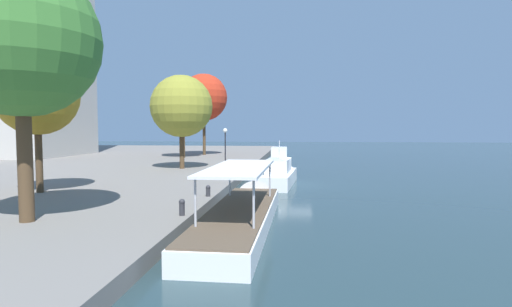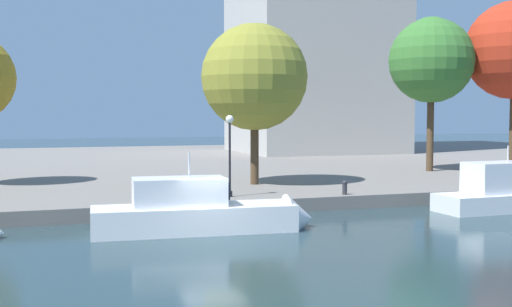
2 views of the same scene
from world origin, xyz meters
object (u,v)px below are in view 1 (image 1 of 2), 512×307
(motor_yacht_2, at_px, (279,161))
(mooring_bollard_0, at_px, (245,163))
(tree_4, at_px, (38,95))
(tree_0, at_px, (182,98))
(tree_1, at_px, (202,97))
(tree_2, at_px, (182,107))
(mooring_bollard_1, at_px, (208,190))
(tour_boat_0, at_px, (242,218))
(mooring_bollard_2, at_px, (182,207))
(motor_yacht_1, at_px, (280,177))
(tree_3, at_px, (16,38))
(lamp_post, at_px, (225,144))

(motor_yacht_2, xyz_separation_m, mooring_bollard_0, (-8.33, 3.43, 0.48))
(tree_4, bearing_deg, tree_0, -0.79)
(tree_1, distance_m, tree_2, 22.29)
(mooring_bollard_1, relative_size, tree_4, 0.08)
(tree_4, bearing_deg, tour_boat_0, -108.26)
(tree_1, bearing_deg, mooring_bollard_2, -167.85)
(motor_yacht_1, xyz_separation_m, tree_3, (-18.62, 10.88, 8.26))
(tour_boat_0, xyz_separation_m, mooring_bollard_2, (-1.40, 2.78, 0.80))
(mooring_bollard_1, bearing_deg, tree_4, 87.40)
(lamp_post, bearing_deg, tour_boat_0, -167.01)
(tree_1, bearing_deg, tree_4, 177.16)
(lamp_post, height_order, tree_2, tree_2)
(mooring_bollard_2, bearing_deg, tree_0, 16.20)
(tree_1, bearing_deg, tour_boat_0, -163.97)
(tree_0, relative_size, tree_1, 0.92)
(tree_1, bearing_deg, lamp_post, -161.86)
(mooring_bollard_2, bearing_deg, lamp_post, 3.96)
(motor_yacht_1, distance_m, mooring_bollard_0, 9.66)
(mooring_bollard_2, relative_size, tree_0, 0.07)
(tour_boat_0, distance_m, tree_3, 13.34)
(mooring_bollard_1, xyz_separation_m, tree_2, (16.72, 6.46, 6.08))
(mooring_bollard_1, bearing_deg, lamp_post, 5.76)
(mooring_bollard_2, relative_size, tree_1, 0.06)
(mooring_bollard_1, relative_size, lamp_post, 0.17)
(tree_4, bearing_deg, lamp_post, -37.52)
(tree_2, bearing_deg, tree_3, 179.01)
(tour_boat_0, bearing_deg, tree_0, 21.59)
(motor_yacht_1, relative_size, tree_1, 0.76)
(mooring_bollard_1, xyz_separation_m, lamp_post, (13.65, 1.38, 2.31))
(motor_yacht_1, height_order, lamp_post, lamp_post)
(tree_0, bearing_deg, mooring_bollard_2, -163.80)
(tree_0, bearing_deg, motor_yacht_1, -144.62)
(mooring_bollard_0, relative_size, tree_1, 0.06)
(mooring_bollard_0, bearing_deg, mooring_bollard_1, -179.25)
(tree_2, bearing_deg, motor_yacht_2, -40.46)
(mooring_bollard_1, height_order, tree_0, tree_0)
(motor_yacht_1, height_order, mooring_bollard_2, motor_yacht_1)
(mooring_bollard_2, relative_size, tree_3, 0.07)
(mooring_bollard_1, distance_m, tree_2, 18.93)
(mooring_bollard_0, relative_size, mooring_bollard_2, 0.95)
(mooring_bollard_2, bearing_deg, motor_yacht_2, -5.48)
(tree_1, distance_m, tree_4, 38.26)
(motor_yacht_1, bearing_deg, lamp_post, 68.58)
(tree_0, xyz_separation_m, tree_3, (-39.76, -4.13, -0.37))
(motor_yacht_2, relative_size, mooring_bollard_2, 11.25)
(lamp_post, distance_m, tree_2, 7.04)
(tree_1, bearing_deg, tree_0, 167.36)
(tour_boat_0, bearing_deg, mooring_bollard_2, 117.68)
(tree_0, bearing_deg, lamp_post, -152.52)
(tree_0, bearing_deg, tree_2, -163.58)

